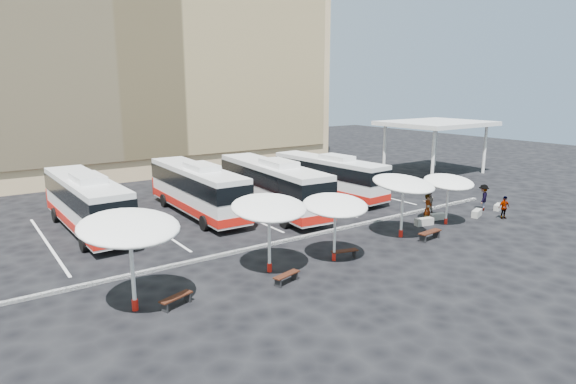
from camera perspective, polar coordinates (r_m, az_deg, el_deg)
ground at (r=27.48m, az=1.92°, el=-5.85°), size 120.00×120.00×0.00m
sandstone_building at (r=55.09m, az=-19.27°, el=15.96°), size 42.00×18.25×29.60m
service_canopy at (r=50.44m, az=17.15°, el=7.64°), size 10.00×8.00×5.20m
curb_divider at (r=27.83m, az=1.30°, el=-5.44°), size 34.00×0.25×0.15m
bay_lines at (r=33.93m, az=-6.27°, el=-2.34°), size 24.15×12.00×0.01m
bus_0 at (r=31.34m, az=-22.82°, el=-1.02°), size 2.85×11.47×3.63m
bus_1 at (r=33.26m, az=-10.76°, el=0.50°), size 2.91×11.53×3.64m
bus_2 at (r=33.41m, az=-1.94°, el=0.89°), size 3.51×12.08×3.78m
bus_3 at (r=38.15m, az=4.81°, el=2.03°), size 3.06×10.94×3.43m
sunshade_0 at (r=19.21m, az=-18.29°, el=-4.03°), size 4.33×4.37×3.99m
sunshade_1 at (r=22.21m, az=-2.26°, el=-1.88°), size 4.25×4.28×3.69m
sunshade_2 at (r=23.82m, az=5.62°, el=-1.58°), size 4.12×4.15×3.38m
sunshade_3 at (r=28.23m, az=13.52°, el=0.93°), size 4.13×4.17×3.72m
sunshade_4 at (r=31.80m, az=18.50°, el=1.12°), size 3.98×4.00×3.21m
wood_bench_0 at (r=20.12m, az=-13.12°, el=-12.21°), size 1.51×0.84×0.45m
wood_bench_1 at (r=21.77m, az=-0.17°, el=-9.94°), size 1.48×0.71×0.44m
wood_bench_2 at (r=24.90m, az=6.73°, el=-7.10°), size 1.46×0.73×0.43m
wood_bench_3 at (r=28.73m, az=16.47°, el=-4.73°), size 1.70×0.58×0.51m
conc_bench_0 at (r=31.66m, az=15.82°, el=-3.41°), size 1.29×0.66×0.46m
conc_bench_1 at (r=33.23m, az=17.27°, el=-2.79°), size 1.18×0.62×0.42m
conc_bench_2 at (r=34.91m, az=21.47°, el=-2.35°), size 1.28×0.79×0.45m
conc_bench_3 at (r=37.38m, az=23.63°, el=-1.63°), size 1.15×0.69×0.41m
passenger_0 at (r=32.26m, az=16.21°, el=-1.87°), size 0.76×0.59×1.84m
passenger_1 at (r=34.42m, az=16.35°, el=-1.18°), size 0.99×1.00×1.62m
passenger_2 at (r=34.88m, az=24.24°, el=-1.68°), size 0.97×0.60×1.54m
passenger_3 at (r=36.61m, az=22.10°, el=-0.61°), size 1.39×1.18×1.86m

